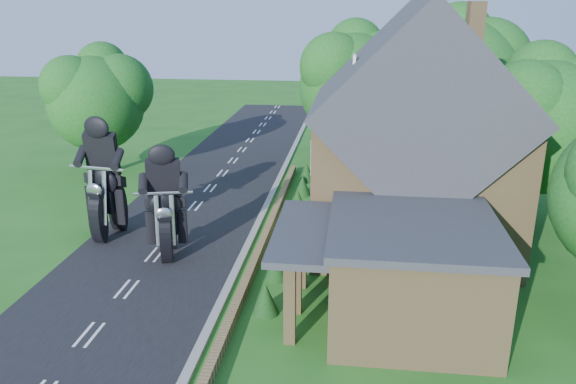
# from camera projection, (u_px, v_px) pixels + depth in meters

# --- Properties ---
(ground) EXTENTS (120.00, 120.00, 0.00)m
(ground) POSITION_uv_depth(u_px,v_px,m) (127.00, 289.00, 20.44)
(ground) COLOR #1E5919
(ground) RESTS_ON ground
(road) EXTENTS (7.00, 80.00, 0.02)m
(road) POSITION_uv_depth(u_px,v_px,m) (127.00, 289.00, 20.44)
(road) COLOR black
(road) RESTS_ON ground
(kerb) EXTENTS (0.30, 80.00, 0.12)m
(kerb) POSITION_uv_depth(u_px,v_px,m) (225.00, 294.00, 20.00)
(kerb) COLOR gray
(kerb) RESTS_ON ground
(garden_wall) EXTENTS (0.30, 22.00, 0.40)m
(garden_wall) POSITION_uv_depth(u_px,v_px,m) (265.00, 237.00, 24.59)
(garden_wall) COLOR olive
(garden_wall) RESTS_ON ground
(house) EXTENTS (9.54, 8.64, 10.24)m
(house) POSITION_uv_depth(u_px,v_px,m) (414.00, 143.00, 23.50)
(house) COLOR olive
(house) RESTS_ON ground
(annex) EXTENTS (7.05, 5.94, 3.44)m
(annex) POSITION_uv_depth(u_px,v_px,m) (407.00, 270.00, 17.98)
(annex) COLOR olive
(annex) RESTS_ON ground
(tree_house_right) EXTENTS (6.51, 6.00, 8.40)m
(tree_house_right) POSITION_uv_depth(u_px,v_px,m) (550.00, 115.00, 24.98)
(tree_house_right) COLOR black
(tree_house_right) RESTS_ON ground
(tree_behind_house) EXTENTS (7.81, 7.20, 10.08)m
(tree_behind_house) POSITION_uv_depth(u_px,v_px,m) (466.00, 72.00, 32.02)
(tree_behind_house) COLOR black
(tree_behind_house) RESTS_ON ground
(tree_behind_left) EXTENTS (6.94, 6.40, 9.16)m
(tree_behind_left) POSITION_uv_depth(u_px,v_px,m) (360.00, 77.00, 33.80)
(tree_behind_left) COLOR black
(tree_behind_left) RESTS_ON ground
(tree_far_road) EXTENTS (6.08, 5.60, 7.84)m
(tree_far_road) POSITION_uv_depth(u_px,v_px,m) (102.00, 95.00, 33.00)
(tree_far_road) COLOR black
(tree_far_road) RESTS_ON ground
(shrub_a) EXTENTS (0.90, 0.90, 1.10)m
(shrub_a) POSITION_uv_depth(u_px,v_px,m) (266.00, 298.00, 18.71)
(shrub_a) COLOR black
(shrub_a) RESTS_ON ground
(shrub_b) EXTENTS (0.90, 0.90, 1.10)m
(shrub_b) POSITION_uv_depth(u_px,v_px,m) (276.00, 266.00, 21.06)
(shrub_b) COLOR black
(shrub_b) RESTS_ON ground
(shrub_c) EXTENTS (0.90, 0.90, 1.10)m
(shrub_c) POSITION_uv_depth(u_px,v_px,m) (285.00, 240.00, 23.42)
(shrub_c) COLOR black
(shrub_c) RESTS_ON ground
(shrub_d) EXTENTS (0.90, 0.90, 1.10)m
(shrub_d) POSITION_uv_depth(u_px,v_px,m) (298.00, 200.00, 28.13)
(shrub_d) COLOR black
(shrub_d) RESTS_ON ground
(shrub_e) EXTENTS (0.90, 0.90, 1.10)m
(shrub_e) POSITION_uv_depth(u_px,v_px,m) (303.00, 185.00, 30.48)
(shrub_e) COLOR black
(shrub_e) RESTS_ON ground
(shrub_f) EXTENTS (0.90, 0.90, 1.10)m
(shrub_f) POSITION_uv_depth(u_px,v_px,m) (307.00, 172.00, 32.83)
(shrub_f) COLOR black
(shrub_f) RESTS_ON ground
(motorcycle_lead) EXTENTS (0.73, 1.58, 1.43)m
(motorcycle_lead) POSITION_uv_depth(u_px,v_px,m) (168.00, 240.00, 22.92)
(motorcycle_lead) COLOR black
(motorcycle_lead) RESTS_ON ground
(motorcycle_follow) EXTENTS (0.71, 1.81, 1.64)m
(motorcycle_follow) POSITION_uv_depth(u_px,v_px,m) (109.00, 219.00, 24.88)
(motorcycle_follow) COLOR black
(motorcycle_follow) RESTS_ON ground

